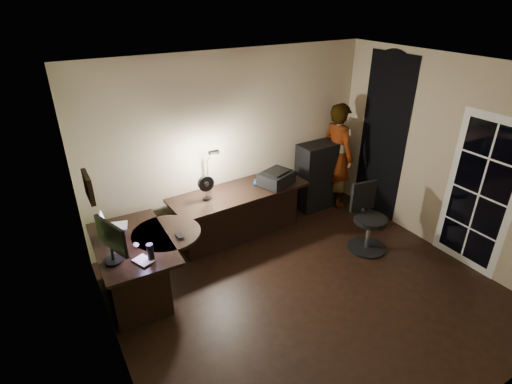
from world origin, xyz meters
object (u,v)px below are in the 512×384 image
cabinet (319,175)px  monitor (111,247)px  person (337,156)px  office_chair (371,220)px  desk_right (240,214)px  desk_left (136,269)px

cabinet → monitor: bearing=-166.1°
cabinet → person: (0.31, -0.07, 0.32)m
cabinet → monitor: size_ratio=2.22×
cabinet → office_chair: size_ratio=1.17×
desk_right → cabinet: bearing=3.0°
monitor → person: 4.01m
desk_left → office_chair: office_chair is taller
desk_right → monitor: (-1.98, -0.81, 0.58)m
desk_right → cabinet: size_ratio=1.80×
cabinet → person: bearing=-14.5°
office_chair → desk_right: bearing=146.2°
office_chair → desk_left: bearing=174.4°
person → cabinet: bearing=76.5°
desk_left → person: person is taller
monitor → person: (3.90, 0.91, -0.07)m
monitor → desk_left: bearing=26.9°
desk_right → office_chair: (1.44, -1.24, 0.10)m
monitor → desk_right: bearing=2.9°
cabinet → monitor: cabinet is taller
desk_left → desk_right: 1.79m
cabinet → desk_left: bearing=-169.4°
desk_left → person: size_ratio=0.75×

